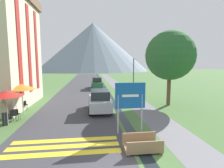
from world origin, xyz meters
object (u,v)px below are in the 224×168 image
object	(u,v)px
footbridge	(142,145)
streetlamp	(133,74)
hotel_building	(0,44)
parked_car_near	(100,101)
cafe_chair_near_right	(16,113)
tree_by_path	(170,56)
cafe_chair_far_right	(24,104)
person_seated_near	(9,110)
road_sign	(130,100)
parked_car_far	(97,83)
cafe_umbrella_middle_orange	(22,87)
cafe_chair_near_left	(14,114)
cafe_umbrella_front_red	(6,94)
person_standing_terrace	(4,110)

from	to	relation	value
footbridge	streetlamp	distance (m)	12.83
hotel_building	parked_car_near	size ratio (longest dim) A/B	2.67
cafe_chair_near_right	tree_by_path	distance (m)	13.86
cafe_chair_far_right	tree_by_path	size ratio (longest dim) A/B	0.12
person_seated_near	tree_by_path	bearing A→B (deg)	11.46
footbridge	parked_car_near	xyz separation A→B (m)	(-1.60, 6.98, 0.68)
road_sign	parked_car_far	distance (m)	18.38
cafe_umbrella_middle_orange	streetlamp	size ratio (longest dim) A/B	0.51
cafe_chair_near_left	road_sign	bearing A→B (deg)	-2.26
cafe_umbrella_middle_orange	tree_by_path	world-z (taller)	tree_by_path
parked_car_near	cafe_chair_far_right	xyz separation A→B (m)	(-6.50, 1.11, -0.40)
cafe_chair_near_left	cafe_umbrella_middle_orange	world-z (taller)	cafe_umbrella_middle_orange
parked_car_near	cafe_umbrella_front_red	xyz separation A→B (m)	(-6.20, -2.69, 1.22)
cafe_chair_far_right	cafe_chair_near_right	size ratio (longest dim) A/B	1.00
parked_car_near	cafe_chair_near_right	size ratio (longest dim) A/B	4.75
parked_car_far	tree_by_path	distance (m)	14.22
cafe_chair_far_right	person_seated_near	world-z (taller)	person_seated_near
cafe_umbrella_middle_orange	person_standing_terrace	distance (m)	2.76
parked_car_near	tree_by_path	xyz separation A→B (m)	(6.76, 1.34, 3.87)
hotel_building	parked_car_near	distance (m)	10.68
person_standing_terrace	tree_by_path	xyz separation A→B (m)	(13.15, 4.05, 3.75)
parked_car_near	road_sign	bearing A→B (deg)	-73.20
cafe_chair_near_left	parked_car_near	bearing A→B (deg)	36.86
cafe_chair_near_left	cafe_chair_far_right	bearing A→B (deg)	116.25
parked_car_near	cafe_umbrella_front_red	size ratio (longest dim) A/B	1.75
cafe_chair_far_right	parked_car_near	bearing A→B (deg)	-22.24
footbridge	cafe_chair_far_right	xyz separation A→B (m)	(-8.10, 8.09, 0.29)
streetlamp	cafe_umbrella_middle_orange	bearing A→B (deg)	-151.90
cafe_chair_far_right	cafe_umbrella_middle_orange	world-z (taller)	cafe_umbrella_middle_orange
road_sign	parked_car_far	size ratio (longest dim) A/B	0.68
tree_by_path	cafe_chair_far_right	bearing A→B (deg)	-179.00
cafe_chair_near_left	cafe_umbrella_front_red	size ratio (longest dim) A/B	0.37
hotel_building	road_sign	size ratio (longest dim) A/B	3.63
parked_car_far	cafe_umbrella_front_red	xyz separation A→B (m)	(-6.45, -16.07, 1.22)
cafe_chair_far_right	streetlamp	size ratio (longest dim) A/B	0.18
person_standing_terrace	tree_by_path	bearing A→B (deg)	17.10
hotel_building	cafe_chair_far_right	bearing A→B (deg)	-37.14
cafe_umbrella_front_red	person_seated_near	size ratio (longest dim) A/B	1.80
parked_car_far	person_seated_near	world-z (taller)	parked_car_far
cafe_chair_near_right	parked_car_far	bearing A→B (deg)	70.16
parked_car_near	footbridge	bearing A→B (deg)	-77.09
cafe_chair_far_right	tree_by_path	distance (m)	13.93
person_seated_near	cafe_umbrella_middle_orange	bearing A→B (deg)	65.27
cafe_chair_near_left	cafe_umbrella_front_red	distance (m)	1.77
streetlamp	parked_car_near	bearing A→B (deg)	-128.65
road_sign	cafe_chair_far_right	xyz separation A→B (m)	(-7.99, 6.04, -1.44)
cafe_umbrella_front_red	tree_by_path	distance (m)	13.83
hotel_building	road_sign	xyz separation A→B (m)	(10.48, -7.94, -3.88)
hotel_building	cafe_chair_near_right	size ratio (longest dim) A/B	12.68
cafe_chair_far_right	person_standing_terrace	xyz separation A→B (m)	(0.11, -3.81, 0.52)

